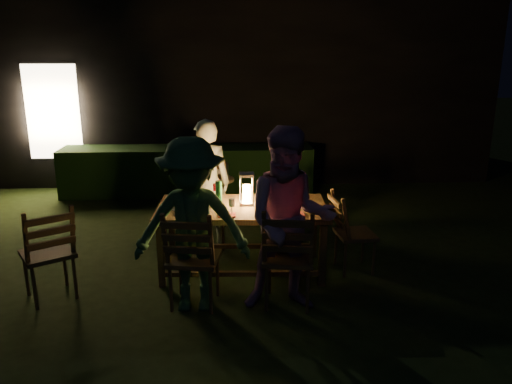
{
  "coord_description": "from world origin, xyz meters",
  "views": [
    {
      "loc": [
        0.21,
        -4.56,
        2.41
      ],
      "look_at": [
        0.5,
        0.84,
        0.84
      ],
      "focal_mm": 35.0,
      "sensor_mm": 36.0,
      "label": 1
    }
  ],
  "objects": [
    {
      "name": "napkin_right",
      "position": [
        0.88,
        0.26,
        0.77
      ],
      "size": [
        0.18,
        0.14,
        0.01
      ],
      "primitive_type": "cube",
      "color": "red",
      "rests_on": "dining_table"
    },
    {
      "name": "bottle_bucket_a",
      "position": [
        -0.01,
        2.29,
        0.78
      ],
      "size": [
        0.07,
        0.07,
        0.32
      ],
      "primitive_type": "cylinder",
      "color": "#0F471E",
      "rests_on": "side_table"
    },
    {
      "name": "bottle_bucket_b",
      "position": [
        0.09,
        2.37,
        0.78
      ],
      "size": [
        0.07,
        0.07,
        0.32
      ],
      "primitive_type": "cylinder",
      "color": "#0F471E",
      "rests_on": "side_table"
    },
    {
      "name": "chair_end",
      "position": [
        1.57,
        0.53,
        0.28
      ],
      "size": [
        0.49,
        0.46,
        0.94
      ],
      "rotation": [
        0.0,
        0.0,
        -1.48
      ],
      "color": "#442D16",
      "rests_on": "ground"
    },
    {
      "name": "person_house_side",
      "position": [
        -0.08,
        1.42,
        0.8
      ],
      "size": [
        0.6,
        0.41,
        1.6
      ],
      "primitive_type": "imported",
      "rotation": [
        0.0,
        0.0,
        3.1
      ],
      "color": "beige",
      "rests_on": "ground"
    },
    {
      "name": "bottle_table",
      "position": [
        0.09,
        0.6,
        0.9
      ],
      "size": [
        0.07,
        0.07,
        0.28
      ],
      "primitive_type": "cylinder",
      "color": "#0F471E",
      "rests_on": "dining_table"
    },
    {
      "name": "dining_table",
      "position": [
        0.34,
        0.59,
        0.69
      ],
      "size": [
        1.86,
        0.98,
        0.76
      ],
      "rotation": [
        0.0,
        0.0,
        -0.04
      ],
      "color": "#442D16",
      "rests_on": "ground"
    },
    {
      "name": "ice_bucket",
      "position": [
        0.04,
        2.33,
        0.73
      ],
      "size": [
        0.3,
        0.3,
        0.22
      ],
      "primitive_type": "cylinder",
      "color": "#A5A8AD",
      "rests_on": "side_table"
    },
    {
      "name": "chair_near_right",
      "position": [
        0.75,
        -0.2,
        0.32
      ],
      "size": [
        0.54,
        0.57,
        1.06
      ],
      "rotation": [
        0.0,
        0.0,
        -0.16
      ],
      "color": "#442D16",
      "rests_on": "ground"
    },
    {
      "name": "plate_near_left",
      "position": [
        -0.22,
        0.39,
        0.77
      ],
      "size": [
        0.25,
        0.25,
        0.01
      ],
      "primitive_type": "cylinder",
      "color": "white",
      "rests_on": "dining_table"
    },
    {
      "name": "wineglass_d",
      "position": [
        0.97,
        0.74,
        0.85
      ],
      "size": [
        0.06,
        0.06,
        0.18
      ],
      "primitive_type": null,
      "color": "#59070F",
      "rests_on": "dining_table"
    },
    {
      "name": "chair_far_left",
      "position": [
        -0.08,
        1.38,
        0.33
      ],
      "size": [
        0.49,
        0.52,
        1.08
      ],
      "rotation": [
        0.0,
        0.0,
        3.15
      ],
      "color": "#442D16",
      "rests_on": "ground"
    },
    {
      "name": "chair_near_left",
      "position": [
        -0.15,
        -0.17,
        0.31
      ],
      "size": [
        0.54,
        0.57,
        1.04
      ],
      "rotation": [
        0.0,
        0.0,
        -0.16
      ],
      "color": "#442D16",
      "rests_on": "ground"
    },
    {
      "name": "chair_far_right",
      "position": [
        0.92,
        1.33,
        0.27
      ],
      "size": [
        0.4,
        0.43,
        0.89
      ],
      "rotation": [
        0.0,
        0.0,
        3.13
      ],
      "color": "#442D16",
      "rests_on": "ground"
    },
    {
      "name": "garden_envelope",
      "position": [
        -0.01,
        6.15,
        1.58
      ],
      "size": [
        40.0,
        40.0,
        3.2
      ],
      "color": "black",
      "rests_on": "ground"
    },
    {
      "name": "lantern",
      "position": [
        0.39,
        0.63,
        0.92
      ],
      "size": [
        0.16,
        0.16,
        0.35
      ],
      "color": "white",
      "rests_on": "dining_table"
    },
    {
      "name": "plate_far_left",
      "position": [
        -0.2,
        0.83,
        0.77
      ],
      "size": [
        0.25,
        0.25,
        0.01
      ],
      "primitive_type": "cylinder",
      "color": "white",
      "rests_on": "dining_table"
    },
    {
      "name": "phone",
      "position": [
        -0.29,
        0.31,
        0.77
      ],
      "size": [
        0.14,
        0.07,
        0.01
      ],
      "primitive_type": "cube",
      "color": "black",
      "rests_on": "dining_table"
    },
    {
      "name": "wineglass_b",
      "position": [
        -0.39,
        0.5,
        0.85
      ],
      "size": [
        0.06,
        0.06,
        0.18
      ],
      "primitive_type": null,
      "color": "#59070F",
      "rests_on": "dining_table"
    },
    {
      "name": "plate_far_right",
      "position": [
        0.8,
        0.79,
        0.77
      ],
      "size": [
        0.25,
        0.25,
        0.01
      ],
      "primitive_type": "cylinder",
      "color": "white",
      "rests_on": "dining_table"
    },
    {
      "name": "side_table",
      "position": [
        0.04,
        2.33,
        0.55
      ],
      "size": [
        0.46,
        0.46,
        0.62
      ],
      "color": "olive",
      "rests_on": "ground"
    },
    {
      "name": "person_opp_right",
      "position": [
        0.75,
        -0.25,
        0.88
      ],
      "size": [
        0.88,
        0.7,
        1.75
      ],
      "primitive_type": "imported",
      "rotation": [
        0.0,
        0.0,
        -0.04
      ],
      "color": "#AD7796",
      "rests_on": "ground"
    },
    {
      "name": "plate_near_right",
      "position": [
        0.78,
        0.35,
        0.77
      ],
      "size": [
        0.25,
        0.25,
        0.01
      ],
      "primitive_type": "cylinder",
      "color": "white",
      "rests_on": "dining_table"
    },
    {
      "name": "wineglass_a",
      "position": [
        0.05,
        0.88,
        0.85
      ],
      "size": [
        0.06,
        0.06,
        0.18
      ],
      "primitive_type": null,
      "color": "#59070F",
      "rests_on": "dining_table"
    },
    {
      "name": "napkin_left",
      "position": [
        0.18,
        0.27,
        0.77
      ],
      "size": [
        0.18,
        0.14,
        0.01
      ],
      "primitive_type": "cube",
      "color": "red",
      "rests_on": "dining_table"
    },
    {
      "name": "wineglass_c",
      "position": [
        0.63,
        0.29,
        0.85
      ],
      "size": [
        0.06,
        0.06,
        0.18
      ],
      "primitive_type": null,
      "color": "#59070F",
      "rests_on": "dining_table"
    },
    {
      "name": "wineglass_e",
      "position": [
        0.23,
        0.29,
        0.85
      ],
      "size": [
        0.06,
        0.06,
        0.18
      ],
      "primitive_type": null,
      "color": "silver",
      "rests_on": "dining_table"
    },
    {
      "name": "person_opp_left",
      "position": [
        -0.15,
        -0.22,
        0.83
      ],
      "size": [
        1.1,
        0.66,
        1.66
      ],
      "primitive_type": "imported",
      "rotation": [
        0.0,
        0.0,
        -0.04
      ],
      "color": "#2B572E",
      "rests_on": "ground"
    },
    {
      "name": "chair_spare",
      "position": [
        -1.57,
        0.05,
        0.31
      ],
      "size": [
        0.65,
        0.66,
        1.03
      ],
      "rotation": [
        0.0,
        0.0,
        0.57
      ],
      "color": "#442D16",
      "rests_on": "ground"
    }
  ]
}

